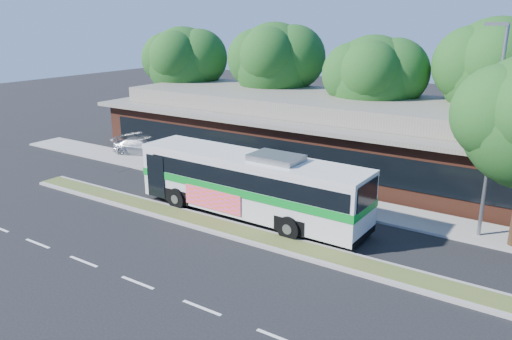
% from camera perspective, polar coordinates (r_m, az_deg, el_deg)
% --- Properties ---
extents(ground, '(120.00, 120.00, 0.00)m').
position_cam_1_polar(ground, '(22.36, -4.05, -7.42)').
color(ground, black).
rests_on(ground, ground).
extents(median_strip, '(26.00, 1.10, 0.15)m').
position_cam_1_polar(median_strip, '(22.76, -3.13, -6.73)').
color(median_strip, '#384A1F').
rests_on(median_strip, ground).
extents(sidewalk, '(44.00, 2.60, 0.12)m').
position_cam_1_polar(sidewalk, '(27.31, 4.09, -2.66)').
color(sidewalk, gray).
rests_on(sidewalk, ground).
extents(parking_lot, '(14.00, 12.00, 0.01)m').
position_cam_1_polar(parking_lot, '(41.16, -15.71, 3.38)').
color(parking_lot, black).
rests_on(parking_lot, ground).
extents(plaza_building, '(33.20, 11.20, 4.45)m').
position_cam_1_polar(plaza_building, '(32.45, 9.89, 4.09)').
color(plaza_building, '#502619').
rests_on(plaza_building, ground).
extents(lamp_post, '(0.93, 0.18, 9.07)m').
position_cam_1_polar(lamp_post, '(22.72, 25.41, 4.39)').
color(lamp_post, slate).
rests_on(lamp_post, ground).
extents(tree_bg_a, '(6.47, 5.80, 8.63)m').
position_cam_1_polar(tree_bg_a, '(41.47, -7.73, 12.18)').
color(tree_bg_a, black).
rests_on(tree_bg_a, ground).
extents(tree_bg_b, '(6.69, 6.00, 9.00)m').
position_cam_1_polar(tree_bg_b, '(37.58, 2.81, 12.25)').
color(tree_bg_b, black).
rests_on(tree_bg_b, ground).
extents(tree_bg_c, '(6.24, 5.60, 8.26)m').
position_cam_1_polar(tree_bg_c, '(33.35, 13.95, 10.24)').
color(tree_bg_c, black).
rests_on(tree_bg_c, ground).
extents(tree_bg_d, '(6.91, 6.20, 9.37)m').
position_cam_1_polar(tree_bg_d, '(32.64, 26.55, 10.30)').
color(tree_bg_d, black).
rests_on(tree_bg_d, ground).
extents(transit_bus, '(11.88, 2.97, 3.32)m').
position_cam_1_polar(transit_bus, '(23.66, -0.61, -1.18)').
color(transit_bus, silver).
rests_on(transit_bus, ground).
extents(sedan, '(4.53, 2.86, 1.22)m').
position_cam_1_polar(sedan, '(35.77, -12.80, 2.61)').
color(sedan, '#BABDC2').
rests_on(sedan, ground).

